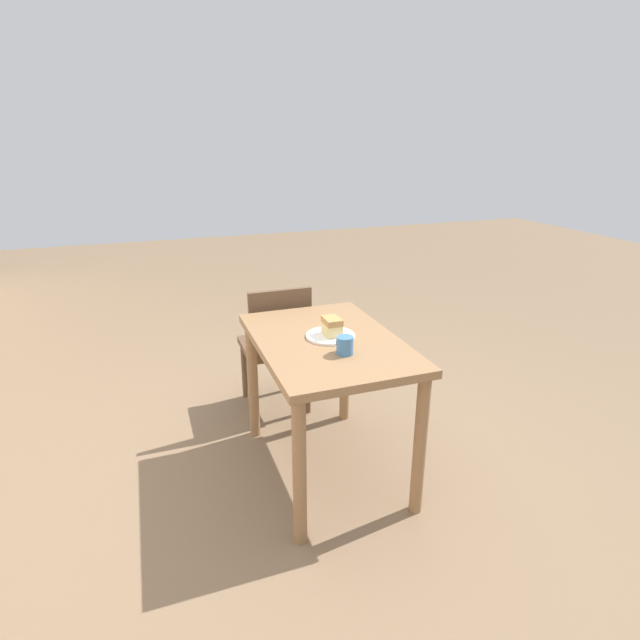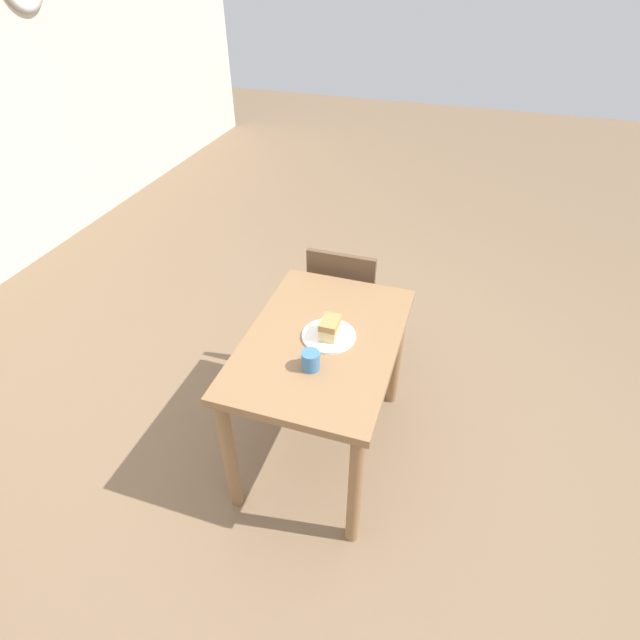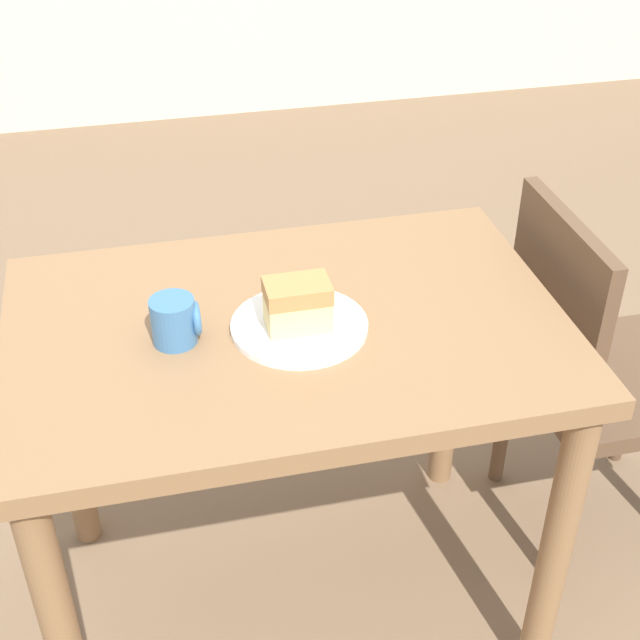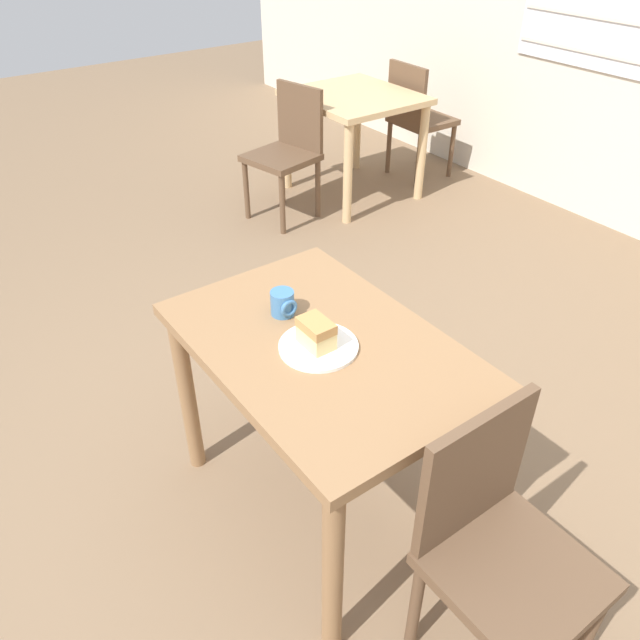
# 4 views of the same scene
# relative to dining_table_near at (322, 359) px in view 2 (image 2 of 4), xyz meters

# --- Properties ---
(ground_plane) EXTENTS (14.00, 14.00, 0.00)m
(ground_plane) POSITION_rel_dining_table_near_xyz_m (-0.06, -0.13, -0.63)
(ground_plane) COLOR #7A6047
(dining_table_near) EXTENTS (0.99, 0.67, 0.75)m
(dining_table_near) POSITION_rel_dining_table_near_xyz_m (0.00, 0.00, 0.00)
(dining_table_near) COLOR olive
(dining_table_near) RESTS_ON ground_plane
(chair_near_window) EXTENTS (0.40, 0.40, 0.85)m
(chair_near_window) POSITION_rel_dining_table_near_xyz_m (0.69, 0.08, -0.16)
(chair_near_window) COLOR brown
(chair_near_window) RESTS_ON ground_plane
(plate) EXTENTS (0.24, 0.24, 0.01)m
(plate) POSITION_rel_dining_table_near_xyz_m (0.02, -0.03, 0.13)
(plate) COLOR white
(plate) RESTS_ON dining_table_near
(cake_slice) EXTENTS (0.11, 0.08, 0.09)m
(cake_slice) POSITION_rel_dining_table_near_xyz_m (0.01, -0.03, 0.18)
(cake_slice) COLOR #E0C67F
(cake_slice) RESTS_ON plate
(coffee_mug) EXTENTS (0.08, 0.08, 0.08)m
(coffee_mug) POSITION_rel_dining_table_near_xyz_m (-0.19, -0.01, 0.17)
(coffee_mug) COLOR teal
(coffee_mug) RESTS_ON dining_table_near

